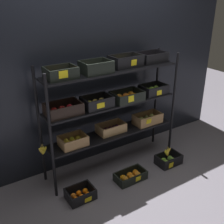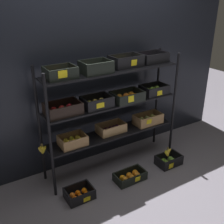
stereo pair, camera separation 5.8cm
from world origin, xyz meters
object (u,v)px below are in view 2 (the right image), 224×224
crate_ground_tangerine (79,194)px  crate_ground_orange (130,177)px  banana_bunch_loose (167,153)px  crate_ground_apple_green (168,161)px  display_rack (113,100)px

crate_ground_tangerine → crate_ground_orange: (0.65, -0.03, -0.00)m
crate_ground_orange → banana_bunch_loose: bearing=0.2°
crate_ground_apple_green → crate_ground_orange: bearing=-179.5°
display_rack → crate_ground_orange: bearing=-89.1°
display_rack → banana_bunch_loose: size_ratio=12.42×
crate_ground_orange → banana_bunch_loose: (0.58, 0.00, 0.14)m
crate_ground_tangerine → crate_ground_apple_green: (1.27, -0.03, 0.00)m
crate_ground_tangerine → crate_ground_apple_green: crate_ground_apple_green is taller
banana_bunch_loose → crate_ground_tangerine: bearing=178.6°
crate_ground_orange → crate_ground_apple_green: size_ratio=1.18×
crate_ground_tangerine → banana_bunch_loose: banana_bunch_loose is taller
crate_ground_tangerine → crate_ground_apple_green: size_ratio=0.94×
crate_ground_tangerine → banana_bunch_loose: bearing=-1.4°
display_rack → crate_ground_apple_green: (0.62, -0.38, -0.86)m
crate_ground_orange → crate_ground_apple_green: (0.62, 0.01, 0.01)m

